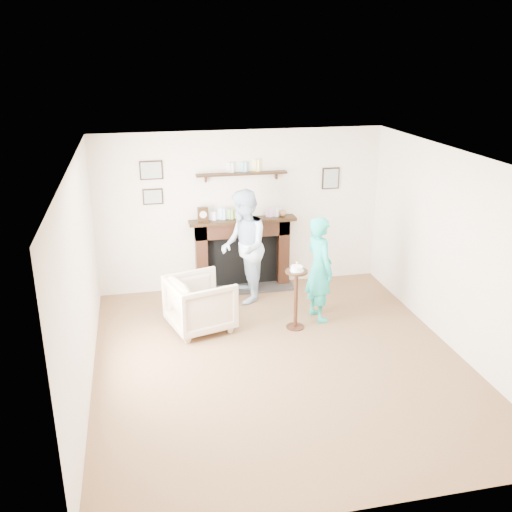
# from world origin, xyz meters

# --- Properties ---
(ground) EXTENTS (5.00, 5.00, 0.00)m
(ground) POSITION_xyz_m (0.00, 0.00, 0.00)
(ground) COLOR brown
(ground) RESTS_ON ground
(room_shell) EXTENTS (4.54, 5.02, 2.52)m
(room_shell) POSITION_xyz_m (-0.00, 0.69, 1.62)
(room_shell) COLOR beige
(room_shell) RESTS_ON ground
(armchair) EXTENTS (1.00, 0.99, 0.75)m
(armchair) POSITION_xyz_m (-0.84, 1.09, 0.00)
(armchair) COLOR tan
(armchair) RESTS_ON ground
(man) EXTENTS (0.71, 0.88, 1.72)m
(man) POSITION_xyz_m (-0.08, 1.90, 0.00)
(man) COLOR #A4B7CD
(man) RESTS_ON ground
(woman) EXTENTS (0.46, 0.61, 1.51)m
(woman) POSITION_xyz_m (0.83, 1.05, 0.00)
(woman) COLOR teal
(woman) RESTS_ON ground
(pedestal_table) EXTENTS (0.30, 0.30, 0.97)m
(pedestal_table) POSITION_xyz_m (0.43, 0.82, 0.60)
(pedestal_table) COLOR black
(pedestal_table) RESTS_ON ground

